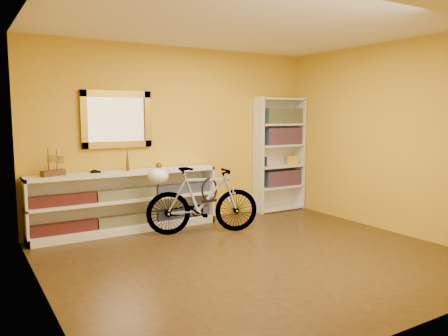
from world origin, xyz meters
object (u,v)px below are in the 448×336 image
console_unit (127,201)px  bookcase (279,154)px  bicycle (203,200)px  helmet (158,176)px

console_unit → bookcase: (2.67, 0.03, 0.52)m
bookcase → bicycle: (-1.81, -0.64, -0.49)m
bicycle → helmet: (-0.57, 0.20, 0.35)m
console_unit → bicycle: (0.86, -0.62, 0.04)m
bookcase → helmet: 2.43m
console_unit → bookcase: size_ratio=1.37×
console_unit → helmet: size_ratio=9.33×
console_unit → helmet: helmet is taller
bicycle → helmet: bicycle is taller
helmet → bookcase: bearing=10.6°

